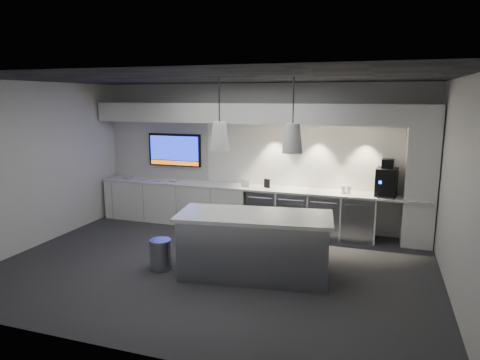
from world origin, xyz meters
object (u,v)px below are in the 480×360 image
(island, at_px, (254,245))
(coffee_machine, at_px, (387,181))
(bin, at_px, (161,254))
(wall_tv, at_px, (175,150))

(island, height_order, coffee_machine, coffee_machine)
(bin, height_order, coffee_machine, coffee_machine)
(wall_tv, xyz_separation_m, bin, (1.13, -2.79, -1.32))
(wall_tv, relative_size, island, 0.51)
(wall_tv, bearing_deg, bin, -68.00)
(bin, relative_size, coffee_machine, 0.70)
(bin, xyz_separation_m, coffee_machine, (3.39, 2.54, 0.94))
(coffee_machine, bearing_deg, island, -123.17)
(island, xyz_separation_m, bin, (-1.51, -0.20, -0.25))
(wall_tv, relative_size, bin, 2.57)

